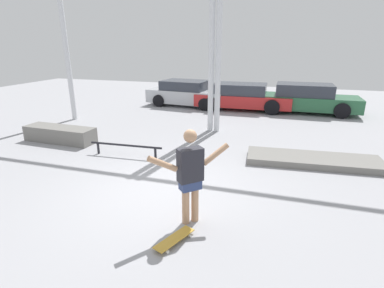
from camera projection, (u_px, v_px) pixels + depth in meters
ground_plane at (161, 190)px, 6.67m from camera, size 36.00×36.00×0.00m
skateboarder at (190, 173)px, 5.19m from camera, size 1.18×1.13×1.75m
skateboard at (174, 239)px, 4.90m from camera, size 0.50×0.81×0.08m
grind_box at (60, 134)px, 9.90m from camera, size 2.46×0.78×0.50m
manual_pad at (313, 160)px, 8.14m from camera, size 3.59×1.37×0.18m
grind_rail at (126, 147)px, 8.59m from camera, size 2.19×0.17×0.36m
canopy_support_left at (134, 13)px, 10.73m from camera, size 6.45×0.20×6.77m
canopy_support_right at (313, 7)px, 9.05m from camera, size 6.45×0.20×6.77m
parked_car_silver at (187, 93)px, 15.60m from camera, size 4.24×2.21×1.29m
parked_car_red at (242, 97)px, 14.65m from camera, size 4.59×1.93×1.26m
parked_car_green at (306, 99)px, 13.98m from camera, size 4.54×1.85×1.34m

